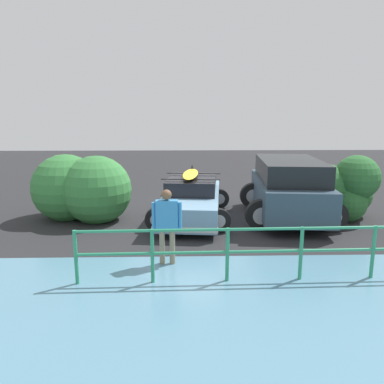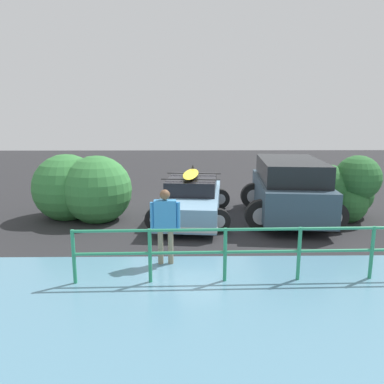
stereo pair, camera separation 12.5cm
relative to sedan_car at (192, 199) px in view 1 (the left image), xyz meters
The scene contains 7 objects.
ground_plane 0.78m from the sedan_car, 58.79° to the right, with size 44.00×44.00×0.02m, color #28282B.
sedan_car is the anchor object (origin of this frame).
suv_car 2.98m from the sedan_car, behind, with size 3.01×4.50×1.83m.
person_bystander 3.71m from the sedan_car, 80.48° to the left, with size 0.63×0.22×1.63m.
railing_fence 4.68m from the sedan_car, 105.96° to the left, with size 7.20×0.24×1.06m.
bush_near_left 3.36m from the sedan_car, ahead, with size 3.08×2.40×2.08m.
bush_near_right 4.67m from the sedan_car, behind, with size 2.24×1.79×2.04m.
Camera 1 is at (0.03, 11.65, 3.15)m, focal length 35.00 mm.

